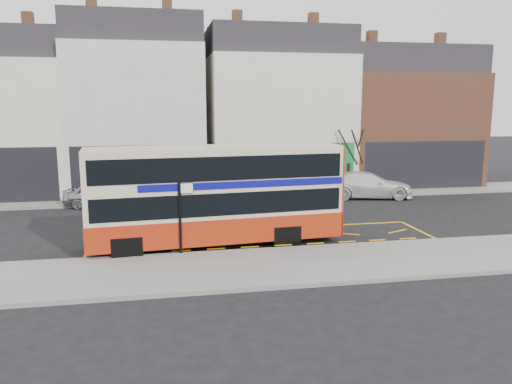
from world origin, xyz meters
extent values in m
plane|color=black|center=(0.00, 0.00, 0.00)|extent=(120.00, 120.00, 0.00)
cube|color=gray|center=(0.00, -2.30, 0.07)|extent=(40.00, 4.00, 0.15)
cube|color=gray|center=(0.00, -0.38, 0.07)|extent=(40.00, 0.15, 0.15)
cube|color=gray|center=(0.00, 11.00, 0.07)|extent=(50.00, 3.00, 0.15)
cube|color=white|center=(-13.50, 15.00, 4.00)|extent=(8.00, 8.00, 8.00)
cube|color=#9E5C3F|center=(-11.50, 14.00, 10.20)|extent=(0.60, 0.60, 1.20)
cube|color=beige|center=(-5.50, 15.00, 4.50)|extent=(8.00, 8.00, 9.00)
cube|color=#28262B|center=(-5.50, 15.00, 9.90)|extent=(8.00, 7.20, 1.80)
cube|color=#9E5C3F|center=(-7.90, 14.00, 11.20)|extent=(0.60, 0.60, 1.20)
cube|color=#9E5C3F|center=(-3.50, 14.00, 11.20)|extent=(0.60, 0.60, 1.20)
cube|color=black|center=(-5.50, 11.02, 1.60)|extent=(7.36, 0.06, 3.20)
cube|color=black|center=(-5.50, 11.04, 1.40)|extent=(5.60, 0.04, 2.00)
cube|color=white|center=(3.50, 15.00, 4.25)|extent=(9.00, 8.00, 8.50)
cube|color=#28262B|center=(3.50, 15.00, 9.40)|extent=(9.00, 7.20, 1.80)
cube|color=#9E5C3F|center=(0.80, 14.00, 10.70)|extent=(0.60, 0.60, 1.20)
cube|color=#9E5C3F|center=(5.75, 14.00, 10.70)|extent=(0.60, 0.60, 1.20)
cube|color=#16803D|center=(3.50, 11.02, 1.60)|extent=(8.28, 0.06, 3.20)
cube|color=black|center=(3.50, 11.04, 1.40)|extent=(6.30, 0.04, 2.00)
cube|color=#9E5C3F|center=(12.50, 15.00, 3.75)|extent=(9.00, 8.00, 7.50)
cube|color=#28262B|center=(12.50, 15.00, 8.40)|extent=(9.00, 7.20, 1.80)
cube|color=#9E5C3F|center=(9.80, 14.00, 9.70)|extent=(0.60, 0.60, 1.20)
cube|color=#9E5C3F|center=(14.75, 14.00, 9.70)|extent=(0.60, 0.60, 1.20)
cube|color=black|center=(12.50, 11.02, 1.60)|extent=(8.28, 0.06, 3.20)
cube|color=black|center=(12.50, 11.04, 1.40)|extent=(6.30, 0.04, 2.00)
cube|color=beige|center=(-2.06, 0.89, 2.11)|extent=(9.95, 3.07, 3.61)
cube|color=#A6250D|center=(-2.06, 0.89, 0.80)|extent=(9.99, 3.11, 0.98)
cube|color=#A6250D|center=(2.79, 1.31, 2.11)|extent=(0.26, 2.26, 3.61)
cube|color=black|center=(-2.06, 0.89, 1.87)|extent=(9.56, 3.09, 0.85)
cube|color=black|center=(-2.06, 0.89, 3.20)|extent=(9.56, 3.09, 0.89)
cube|color=#0B0D80|center=(-1.18, 0.96, 2.58)|extent=(8.00, 2.95, 0.27)
cube|color=black|center=(-6.92, 0.46, 1.65)|extent=(0.24, 2.04, 1.42)
cube|color=black|center=(-6.92, 0.46, 3.20)|extent=(0.24, 2.04, 0.89)
cube|color=black|center=(-6.91, 0.46, 2.49)|extent=(0.19, 1.56, 0.31)
cube|color=beige|center=(-2.06, 0.89, 3.87)|extent=(9.94, 2.98, 0.11)
cylinder|color=black|center=(-5.44, -0.40, 0.45)|extent=(0.91, 0.33, 0.89)
cylinder|color=black|center=(-5.61, 1.57, 0.45)|extent=(0.91, 0.33, 0.89)
cylinder|color=black|center=(0.59, 0.12, 0.45)|extent=(0.91, 0.33, 0.89)
cylinder|color=black|center=(0.42, 2.10, 0.45)|extent=(0.91, 0.33, 0.89)
cube|color=black|center=(-3.52, -0.40, 1.48)|extent=(0.10, 0.10, 2.66)
cube|color=white|center=(-3.26, -0.37, 2.54)|extent=(0.48, 0.08, 0.39)
cube|color=white|center=(-3.53, -0.35, 1.83)|extent=(0.31, 0.06, 0.44)
imported|color=#9E9EA2|center=(-7.37, 9.44, 0.68)|extent=(4.24, 2.56, 1.35)
imported|color=#484C51|center=(-1.92, 9.25, 0.73)|extent=(4.63, 2.19, 1.47)
imported|color=white|center=(7.89, 9.41, 0.77)|extent=(5.64, 3.16, 1.54)
cylinder|color=black|center=(7.31, 11.02, 0.95)|extent=(0.24, 0.24, 1.90)
camera|label=1|loc=(-4.10, -18.19, 5.52)|focal=35.00mm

